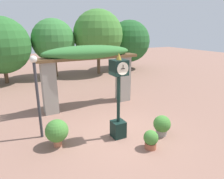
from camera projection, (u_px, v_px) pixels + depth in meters
ground_plane at (122, 134)px, 7.70m from camera, size 60.00×60.00×0.00m
pedestal_clock at (118, 98)px, 7.06m from camera, size 0.52×0.57×3.11m
pergola at (89, 63)px, 9.89m from camera, size 5.22×1.23×3.13m
potted_plant_near_left at (162, 125)px, 7.51m from camera, size 0.65×0.65×0.78m
potted_plant_near_right at (57, 131)px, 6.75m from camera, size 0.78×0.78×0.96m
potted_plant_far_left at (151, 139)px, 6.66m from camera, size 0.50×0.50×0.65m
lamp_post at (37, 88)px, 6.93m from camera, size 0.24×0.24×3.03m
tree_line at (54, 40)px, 16.02m from camera, size 18.87×5.05×5.56m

